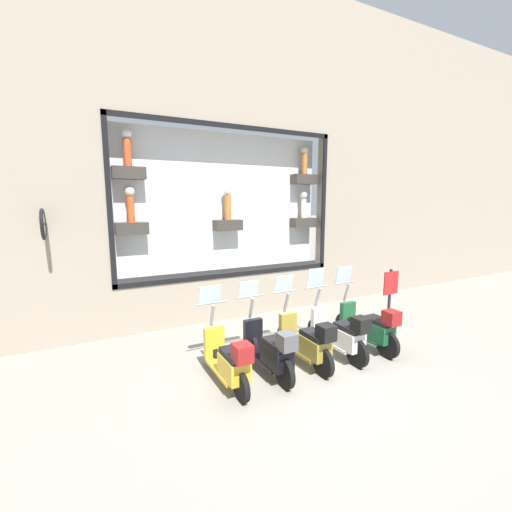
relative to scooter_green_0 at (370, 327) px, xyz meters
name	(u,v)px	position (x,y,z in m)	size (l,w,h in m)	color
ground_plane	(308,373)	(-0.26, 1.78, -0.49)	(120.00, 120.00, 0.00)	gray
building_facade	(229,149)	(3.35, 1.79, 3.97)	(1.23, 36.00, 8.76)	gray
scooter_green_0	(370,327)	(0.00, 0.00, 0.00)	(1.81, 0.60, 1.66)	black
scooter_white_1	(340,334)	(0.00, 0.82, 0.00)	(1.81, 0.60, 1.69)	black
scooter_olive_2	(307,342)	(0.00, 1.63, -0.01)	(1.81, 0.61, 1.61)	black
scooter_black_3	(270,350)	(0.00, 2.45, -0.01)	(1.81, 0.60, 1.59)	black
scooter_yellow_4	(229,361)	(-0.01, 3.26, -0.02)	(1.80, 0.60, 1.58)	black
shop_sign_post	(390,299)	(0.46, -1.07, 0.35)	(0.36, 0.45, 1.56)	#232326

